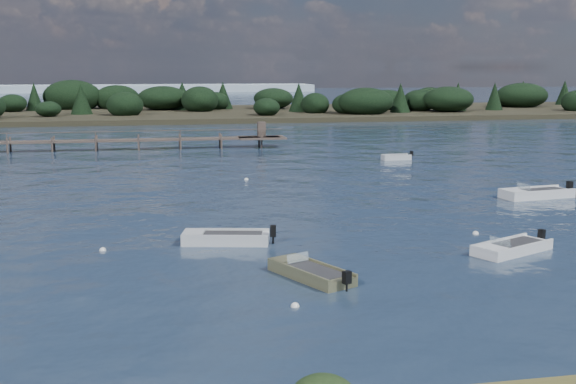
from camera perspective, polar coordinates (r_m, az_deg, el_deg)
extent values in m
plane|color=#172537|center=(89.01, -5.87, 4.33)|extent=(400.00, 400.00, 0.00)
cube|color=silver|center=(35.08, 17.27, -4.43)|extent=(4.40, 3.18, 0.60)
cube|color=silver|center=(33.77, 15.72, -4.29)|extent=(1.50, 1.69, 0.12)
cube|color=#28282B|center=(35.28, 17.62, -3.90)|extent=(3.07, 2.33, 0.10)
cube|color=silver|center=(34.59, 18.27, -4.08)|extent=(3.78, 1.88, 0.12)
cube|color=silver|center=(35.42, 16.36, -3.67)|extent=(3.78, 1.88, 0.12)
cube|color=black|center=(36.79, 19.40, -3.17)|extent=(0.34, 0.37, 0.47)
cylinder|color=black|center=(36.88, 19.36, -3.79)|extent=(0.11, 0.11, 0.47)
cube|color=silver|center=(34.24, 16.42, -3.77)|extent=(0.60, 1.07, 0.36)
cube|color=#696746|center=(29.55, 1.83, -6.64)|extent=(3.08, 4.30, 0.62)
cube|color=#696746|center=(30.63, 0.05, -5.33)|extent=(1.63, 1.45, 0.12)
cube|color=#28282B|center=(29.23, 2.22, -6.23)|extent=(2.25, 3.00, 0.11)
cube|color=#696746|center=(29.04, 0.74, -6.19)|extent=(1.82, 3.71, 0.12)
cube|color=#696746|center=(29.87, 2.88, -5.74)|extent=(1.82, 3.71, 0.12)
cube|color=black|center=(27.78, 4.67, -6.74)|extent=(0.38, 0.35, 0.48)
cylinder|color=black|center=(27.91, 4.66, -7.57)|extent=(0.12, 0.12, 0.48)
cube|color=silver|center=(30.07, 0.78, -5.21)|extent=(1.03, 0.58, 0.37)
cube|color=#B3B7BA|center=(35.34, -4.92, -3.89)|extent=(4.41, 2.43, 0.69)
cube|color=#B3B7BA|center=(35.44, -7.48, -3.22)|extent=(1.28, 1.61, 0.14)
cube|color=#28282B|center=(35.23, -4.39, -3.38)|extent=(3.04, 1.84, 0.12)
cube|color=#B3B7BA|center=(34.53, -5.06, -3.53)|extent=(4.10, 0.99, 0.14)
cube|color=#B3B7BA|center=(35.95, -4.81, -2.99)|extent=(4.10, 0.99, 0.14)
cube|color=black|center=(35.05, -1.19, -3.09)|extent=(0.34, 0.39, 0.55)
cylinder|color=black|center=(35.16, -1.18, -3.85)|extent=(0.12, 0.12, 0.55)
cube|color=silver|center=(50.14, 19.04, -0.30)|extent=(4.96, 2.44, 0.74)
cube|color=silver|center=(48.99, 17.40, 0.07)|extent=(1.35, 1.76, 0.15)
cube|color=#28282B|center=(50.32, 19.40, 0.12)|extent=(3.40, 1.87, 0.13)
cube|color=silver|center=(49.43, 19.66, 0.03)|extent=(4.73, 0.78, 0.15)
cube|color=silver|center=(50.72, 18.49, 0.34)|extent=(4.73, 0.78, 0.15)
cube|color=black|center=(51.69, 21.36, 0.48)|extent=(0.34, 0.40, 0.58)
cylinder|color=black|center=(51.77, 21.33, -0.07)|extent=(0.12, 0.12, 0.58)
cube|color=silver|center=(49.40, 18.12, 0.41)|extent=(0.34, 1.31, 0.44)
cube|color=#B3B7BA|center=(67.50, 8.54, 2.60)|extent=(2.68, 1.16, 0.62)
cube|color=#B3B7BA|center=(67.09, 7.75, 2.89)|extent=(0.67, 0.97, 0.12)
cube|color=#28282B|center=(67.54, 8.71, 2.85)|extent=(1.83, 0.91, 0.11)
cube|color=#B3B7BA|center=(67.02, 8.70, 2.86)|extent=(2.64, 0.21, 0.12)
cube|color=#B3B7BA|center=(67.89, 8.40, 2.95)|extent=(2.64, 0.21, 0.12)
cube|color=black|center=(68.02, 9.73, 3.02)|extent=(0.26, 0.31, 0.48)
cylinder|color=black|center=(68.07, 9.72, 2.67)|extent=(0.09, 0.09, 0.48)
sphere|color=silver|center=(26.15, 0.56, -9.05)|extent=(0.32, 0.32, 0.32)
sphere|color=silver|center=(38.38, 14.60, -3.23)|extent=(0.32, 0.32, 0.32)
sphere|color=silver|center=(34.91, -14.43, -4.51)|extent=(0.32, 0.32, 0.32)
sphere|color=silver|center=(54.98, -3.31, 0.97)|extent=(0.32, 0.32, 0.32)
sphere|color=silver|center=(52.32, 18.82, 0.00)|extent=(0.32, 0.32, 0.32)
cube|color=#4D4038|center=(77.54, -2.11, 4.31)|extent=(5.00, 3.20, 0.18)
cube|color=#4D4038|center=(77.46, -2.11, 4.97)|extent=(0.80, 0.80, 1.60)
cylinder|color=#4D4038|center=(77.05, -21.29, 3.16)|extent=(0.20, 0.20, 2.20)
cylinder|color=#4D4038|center=(78.72, -21.07, 3.30)|extent=(0.20, 0.20, 2.20)
cylinder|color=#4D4038|center=(76.40, -18.14, 3.29)|extent=(0.20, 0.20, 2.20)
cylinder|color=#4D4038|center=(78.09, -17.99, 3.43)|extent=(0.20, 0.20, 2.20)
cylinder|color=#4D4038|center=(75.99, -14.94, 3.42)|extent=(0.20, 0.20, 2.20)
cylinder|color=#4D4038|center=(77.69, -14.86, 3.55)|extent=(0.20, 0.20, 2.20)
cylinder|color=#4D4038|center=(75.82, -11.72, 3.53)|extent=(0.20, 0.20, 2.20)
cylinder|color=#4D4038|center=(77.52, -11.71, 3.66)|extent=(0.20, 0.20, 2.20)
cylinder|color=#4D4038|center=(75.89, -8.49, 3.63)|extent=(0.20, 0.20, 2.20)
cylinder|color=#4D4038|center=(77.59, -8.55, 3.76)|extent=(0.20, 0.20, 2.20)
cylinder|color=#4D4038|center=(76.20, -5.28, 3.72)|extent=(0.20, 0.20, 2.20)
cylinder|color=#4D4038|center=(77.89, -5.41, 3.85)|extent=(0.20, 0.20, 2.20)
cylinder|color=#4D4038|center=(76.74, -2.10, 3.80)|extent=(0.20, 0.20, 2.20)
cylinder|color=#4D4038|center=(78.42, -2.30, 3.93)|extent=(0.20, 0.20, 2.20)
cube|color=black|center=(132.70, 3.38, 6.17)|extent=(190.00, 40.00, 1.60)
ellipsoid|color=black|center=(132.55, 3.40, 7.37)|extent=(180.50, 36.00, 4.40)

